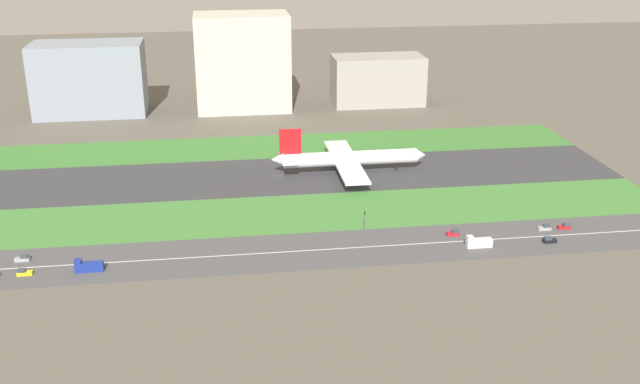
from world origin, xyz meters
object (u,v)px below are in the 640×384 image
traffic_light (365,219)px  car_4 (24,272)px  car_1 (454,233)px  car_0 (545,228)px  airliner (347,159)px  truck_0 (88,266)px  car_2 (565,226)px  truck_1 (478,242)px  hangar_building (243,62)px  car_5 (23,258)px  car_6 (549,240)px  terminal_building (90,79)px  fuel_tank_west (243,78)px  office_tower (378,80)px

traffic_light → car_4: bearing=-170.5°
car_1 → car_0: same height
airliner → truck_0: bearing=-140.0°
car_2 → truck_0: truck_0 is taller
truck_1 → hangar_building: (-66.98, 192.00, 23.99)m
car_5 → hangar_building: size_ratio=0.09×
car_5 → truck_0: size_ratio=0.52×
truck_1 → car_0: 29.02m
car_6 → car_4: size_ratio=1.00×
car_4 → truck_0: 18.84m
car_4 → terminal_building: bearing=-88.1°
car_1 → traffic_light: size_ratio=0.61×
car_4 → terminal_building: (-6.44, 192.00, 18.00)m
traffic_light → fuel_tank_west: (-31.17, 219.01, 3.05)m
hangar_building → truck_0: bearing=-106.2°
airliner → truck_0: size_ratio=7.74×
car_0 → truck_0: bearing=-176.2°
truck_1 → hangar_building: bearing=-70.8°
truck_1 → traffic_light: (-34.03, 17.99, 2.62)m
car_2 → traffic_light: 69.00m
car_2 → car_1: bearing=180.0°
traffic_light → car_5: bearing=-175.8°
car_2 → car_0: (-7.19, 0.00, 0.00)m
airliner → car_6: bearing=-55.3°
traffic_light → office_tower: office_tower is taller
traffic_light → office_tower: bearing=76.4°
car_2 → airliner: bearing=133.3°
truck_0 → car_1: size_ratio=1.91×
car_2 → car_4: (-175.98, -10.00, 0.00)m
airliner → car_4: (-111.83, -78.00, -5.31)m
car_2 → car_5: bearing=180.0°
car_0 → fuel_tank_west: 245.18m
car_0 → car_5: bearing=180.0°
car_4 → truck_1: (141.56, -0.00, 0.75)m
hangar_building → office_tower: size_ratio=1.02×
airliner → car_6: (54.03, -78.00, -5.31)m
car_1 → truck_1: bearing=-63.2°
car_4 → terminal_building: terminal_building is taller
truck_1 → fuel_tank_west: (-65.20, 237.00, 5.67)m
car_5 → car_2: size_ratio=1.00×
car_1 → terminal_building: (-142.95, 182.00, 18.00)m
car_2 → car_4: size_ratio=1.00×
car_5 → truck_1: size_ratio=0.52×
airliner → car_5: (-114.38, -68.00, -5.31)m
airliner → car_1: 72.53m
terminal_building → hangar_building: hangar_building is taller
truck_0 → traffic_light: traffic_light is taller
car_5 → car_0: bearing=0.0°
car_1 → car_0: bearing=0.0°
office_tower → car_1: bearing=-94.1°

